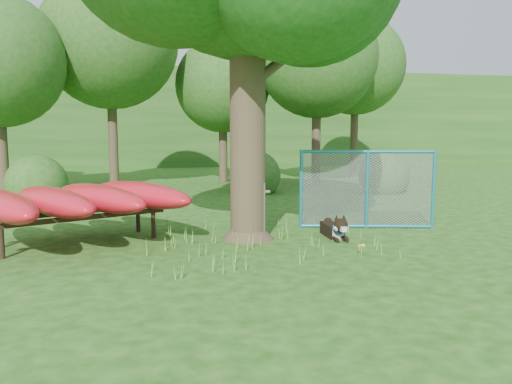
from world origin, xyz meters
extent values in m
plane|color=#19480E|center=(0.00, 0.00, 0.00)|extent=(80.00, 80.00, 0.00)
cylinder|color=#3C2F20|center=(0.11, 1.54, 2.79)|extent=(0.74, 0.74, 5.58)
cone|color=#3C2F20|center=(0.11, 1.54, 0.28)|extent=(1.11, 1.11, 0.56)
cylinder|color=#3C2F20|center=(0.78, 1.56, 3.57)|extent=(1.54, 0.78, 1.19)
cylinder|color=#3C2F20|center=(-0.46, 1.74, 4.02)|extent=(1.24, 0.77, 1.14)
cylinder|color=brown|center=(0.38, 1.37, 0.58)|extent=(0.12, 0.12, 1.15)
cylinder|color=brown|center=(0.38, 1.37, 0.98)|extent=(0.32, 0.11, 0.06)
cylinder|color=black|center=(-4.37, 0.92, 0.27)|extent=(0.12, 0.12, 0.55)
cylinder|color=black|center=(-1.77, 2.07, 0.27)|extent=(0.12, 0.12, 0.55)
cylinder|color=black|center=(-2.08, 2.77, 0.27)|extent=(0.12, 0.12, 0.55)
cube|color=black|center=(-3.07, 1.49, 0.57)|extent=(3.03, 1.40, 0.09)
cube|color=black|center=(-3.38, 2.19, 0.57)|extent=(3.03, 1.40, 0.09)
ellipsoid|color=red|center=(-4.42, 1.31, 0.87)|extent=(2.20, 3.25, 0.52)
ellipsoid|color=red|center=(-3.62, 1.67, 0.87)|extent=(2.29, 3.22, 0.52)
ellipsoid|color=red|center=(-2.83, 2.02, 0.87)|extent=(2.37, 3.18, 0.52)
ellipsoid|color=red|center=(-2.03, 2.37, 0.87)|extent=(2.46, 3.14, 0.52)
cube|color=black|center=(1.87, 1.36, 0.13)|extent=(0.32, 0.78, 0.26)
cube|color=beige|center=(1.85, 1.03, 0.12)|extent=(0.25, 0.16, 0.24)
sphere|color=black|center=(1.85, 0.83, 0.33)|extent=(0.28, 0.28, 0.28)
cube|color=beige|center=(1.84, 0.70, 0.28)|extent=(0.12, 0.16, 0.10)
sphere|color=beige|center=(1.76, 0.82, 0.28)|extent=(0.13, 0.13, 0.13)
sphere|color=beige|center=(1.93, 0.81, 0.28)|extent=(0.13, 0.13, 0.13)
cone|color=black|center=(1.77, 0.88, 0.48)|extent=(0.12, 0.14, 0.14)
cone|color=black|center=(1.92, 0.87, 0.48)|extent=(0.12, 0.13, 0.14)
cylinder|color=black|center=(1.75, 0.87, 0.05)|extent=(0.09, 0.33, 0.08)
cylinder|color=black|center=(1.94, 0.86, 0.05)|extent=(0.09, 0.33, 0.08)
sphere|color=black|center=(1.94, 1.77, 0.24)|extent=(0.17, 0.17, 0.17)
torus|color=blue|center=(1.85, 0.92, 0.26)|extent=(0.28, 0.09, 0.27)
cylinder|color=teal|center=(1.52, 2.38, 0.89)|extent=(0.10, 0.10, 1.78)
cylinder|color=teal|center=(2.95, 2.00, 0.89)|extent=(0.10, 0.10, 1.78)
cylinder|color=teal|center=(4.38, 1.61, 0.89)|extent=(0.10, 0.10, 1.78)
cylinder|color=teal|center=(2.95, 2.00, 1.74)|extent=(2.87, 0.84, 0.07)
cylinder|color=teal|center=(2.95, 2.00, 0.05)|extent=(2.87, 0.84, 0.07)
plane|color=gray|center=(2.95, 2.00, 0.89)|extent=(2.86, 0.78, 2.96)
cylinder|color=#5F9C33|center=(1.70, -0.45, 0.11)|extent=(0.02, 0.02, 0.22)
sphere|color=yellow|center=(1.70, -0.45, 0.22)|extent=(0.04, 0.04, 0.04)
sphere|color=yellow|center=(1.74, -0.43, 0.23)|extent=(0.04, 0.04, 0.04)
sphere|color=yellow|center=(1.67, -0.42, 0.21)|extent=(0.04, 0.04, 0.04)
sphere|color=yellow|center=(1.72, -0.48, 0.22)|extent=(0.04, 0.04, 0.04)
sphere|color=yellow|center=(1.68, -0.47, 0.23)|extent=(0.04, 0.04, 0.04)
cylinder|color=#3C2F20|center=(-6.50, 10.00, 2.10)|extent=(0.36, 0.36, 4.20)
cylinder|color=#3C2F20|center=(-3.00, 12.00, 2.62)|extent=(0.36, 0.36, 5.25)
sphere|color=#24521A|center=(-3.00, 12.00, 5.62)|extent=(5.20, 5.20, 5.20)
cylinder|color=#3C2F20|center=(1.50, 13.00, 1.92)|extent=(0.36, 0.36, 3.85)
sphere|color=#24521A|center=(1.50, 13.00, 4.12)|extent=(4.00, 4.00, 4.00)
cylinder|color=#3C2F20|center=(5.00, 11.00, 2.38)|extent=(0.36, 0.36, 4.76)
sphere|color=#24521A|center=(5.00, 11.00, 5.10)|extent=(4.80, 4.80, 4.80)
cylinder|color=#3C2F20|center=(8.00, 14.00, 2.45)|extent=(0.36, 0.36, 4.90)
sphere|color=#24521A|center=(8.00, 14.00, 5.25)|extent=(4.60, 4.60, 4.60)
sphere|color=#24521A|center=(-5.00, 7.50, 0.00)|extent=(1.80, 1.80, 1.80)
sphere|color=#24521A|center=(6.50, 8.00, 0.00)|extent=(1.80, 1.80, 1.80)
sphere|color=#24521A|center=(2.00, 9.00, 0.00)|extent=(1.80, 1.80, 1.80)
cube|color=#24521A|center=(0.00, 28.00, 3.00)|extent=(80.00, 12.00, 6.00)
camera|label=1|loc=(-2.01, -8.27, 2.19)|focal=35.00mm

